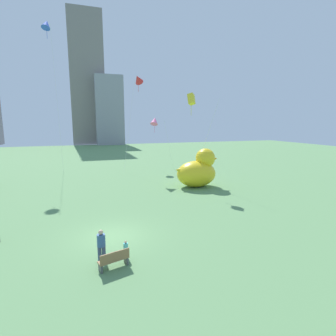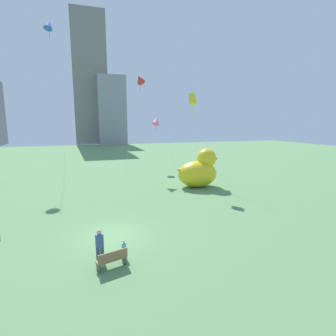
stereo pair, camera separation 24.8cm
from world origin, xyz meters
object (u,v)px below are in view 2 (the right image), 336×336
Objects in this scene: kite_blue at (49,25)px; kite_pink at (156,121)px; person_child at (124,248)px; giant_inflatable_duck at (199,171)px; kite_yellow at (193,100)px; park_bench at (112,259)px; kite_red at (140,79)px; person_adult at (100,244)px.

kite_blue is 2.52× the size of kite_pink.
kite_blue is at bearing 100.73° from person_child.
kite_yellow is at bearing 126.20° from giant_inflatable_duck.
giant_inflatable_duck is at bearing 52.02° from person_child.
person_child is 18.74m from kite_yellow.
kite_pink is at bearing -6.04° from kite_blue.
park_bench is 0.11× the size of kite_red.
kite_pink is (-0.81, 11.36, -2.12)m from kite_yellow.
kite_pink is (-1.36, 12.11, 5.35)m from giant_inflatable_duck.
kite_red reaches higher than park_bench.
person_child is 32.66m from kite_blue.
park_bench is at bearing -110.00° from kite_pink.
giant_inflatable_duck is 0.50× the size of kite_yellow.
kite_blue is (-3.82, 26.36, 18.13)m from person_adult.
kite_red reaches higher than kite_yellow.
kite_blue is at bearing 99.03° from park_bench.
kite_yellow reaches higher than person_child.
kite_yellow is at bearing -85.90° from kite_pink.
park_bench is 19.68m from kite_yellow.
kite_yellow is 0.74× the size of kite_red.
kite_red is at bearing 74.56° from park_bench.
giant_inflatable_duck is at bearing -70.09° from kite_red.
person_adult is 27.41m from kite_red.
park_bench is 0.15× the size of kite_yellow.
kite_yellow is (10.69, 13.55, 8.30)m from person_adult.
giant_inflatable_duck is (10.04, 12.86, 1.23)m from person_child.
kite_yellow reaches higher than park_bench.
kite_blue is at bearing 98.25° from person_adult.
person_adult is 0.34× the size of giant_inflatable_duck.
park_bench is 1.61× the size of person_child.
kite_pink is (2.59, 1.21, -5.49)m from kite_red.
kite_blue reaches higher than kite_yellow.
kite_red is at bearing -155.04° from kite_pink.
person_child is 27.25m from kite_pink.
park_bench is 0.31× the size of giant_inflatable_duck.
person_adult is at bearing 120.66° from park_bench.
person_adult is at bearing -128.27° from kite_yellow.
person_child is (0.69, 0.78, 0.06)m from park_bench.
kite_red is at bearing 72.92° from person_adult.
kite_pink is (9.37, 25.75, 6.63)m from park_bench.
park_bench is at bearing -125.29° from kite_yellow.
kite_yellow is 21.71m from kite_blue.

